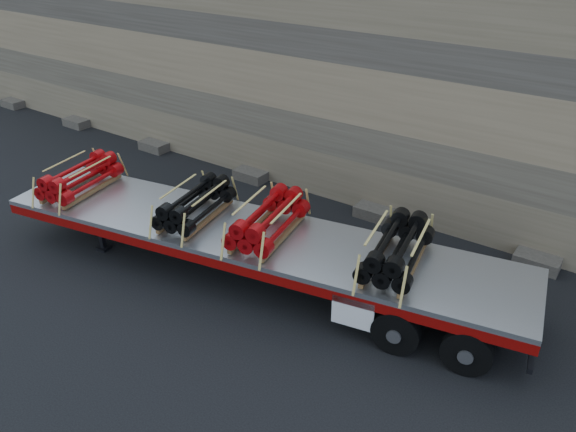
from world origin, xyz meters
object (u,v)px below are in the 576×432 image
at_px(bundle_front, 80,178).
at_px(trailer, 251,254).
at_px(bundle_midfront, 195,205).
at_px(bundle_midrear, 268,220).
at_px(bundle_rear, 396,250).

bearing_deg(bundle_front, trailer, -0.00).
distance_m(bundle_midfront, bundle_midrear, 2.16).
relative_size(bundle_front, bundle_midfront, 1.01).
relative_size(trailer, bundle_rear, 5.67).
bearing_deg(bundle_midrear, bundle_front, 180.00).
bearing_deg(bundle_midfront, trailer, -0.00).
bearing_deg(bundle_front, bundle_midrear, -0.00).
bearing_deg(trailer, bundle_midrear, 0.00).
bearing_deg(bundle_rear, bundle_midfront, -180.00).
bearing_deg(bundle_front, bundle_rear, 0.00).
distance_m(bundle_front, bundle_rear, 9.40).
relative_size(bundle_midrear, bundle_rear, 1.00).
height_order(bundle_front, bundle_midfront, bundle_front).
distance_m(trailer, bundle_midrear, 1.26).
bearing_deg(bundle_midfront, bundle_rear, 0.00).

